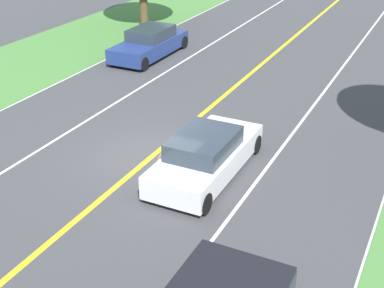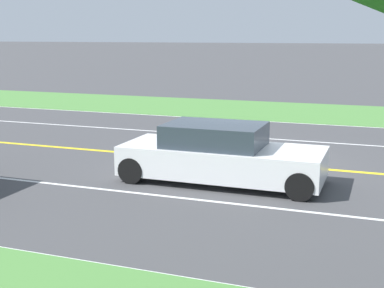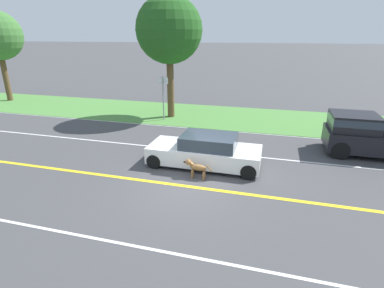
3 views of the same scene
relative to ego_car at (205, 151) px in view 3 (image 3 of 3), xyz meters
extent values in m
plane|color=#424244|center=(-2.00, 0.29, -0.63)|extent=(400.00, 400.00, 0.00)
cube|color=yellow|center=(-2.00, 0.29, -0.63)|extent=(0.18, 160.00, 0.01)
cube|color=white|center=(5.00, 0.29, -0.63)|extent=(0.14, 160.00, 0.01)
cube|color=white|center=(1.50, 0.29, -0.63)|extent=(0.10, 160.00, 0.01)
cube|color=white|center=(-5.50, 0.29, -0.63)|extent=(0.10, 160.00, 0.01)
cube|color=#4C843D|center=(8.00, 0.29, -0.61)|extent=(6.00, 160.00, 0.03)
cube|color=white|center=(0.00, 0.04, -0.13)|extent=(1.82, 4.61, 0.67)
cube|color=#2D3842|center=(0.00, -0.14, 0.46)|extent=(1.56, 2.21, 0.52)
cylinder|color=black|center=(0.82, 1.95, -0.33)|extent=(0.22, 0.60, 0.60)
cylinder|color=black|center=(0.82, -1.87, -0.33)|extent=(0.22, 0.60, 0.60)
cylinder|color=black|center=(-0.82, 1.95, -0.33)|extent=(0.22, 0.60, 0.60)
cylinder|color=black|center=(-0.82, -1.87, -0.33)|extent=(0.22, 0.60, 0.60)
ellipsoid|color=olive|center=(-1.26, -0.02, -0.18)|extent=(0.27, 0.68, 0.24)
cylinder|color=olive|center=(-1.17, 0.20, -0.46)|extent=(0.07, 0.07, 0.33)
cylinder|color=olive|center=(-1.21, -0.26, -0.46)|extent=(0.07, 0.07, 0.33)
cylinder|color=olive|center=(-1.31, 0.21, -0.46)|extent=(0.07, 0.07, 0.33)
cylinder|color=olive|center=(-1.35, -0.25, -0.46)|extent=(0.07, 0.07, 0.33)
cylinder|color=olive|center=(-1.24, 0.26, -0.08)|extent=(0.15, 0.19, 0.18)
sphere|color=olive|center=(-1.23, 0.37, -0.01)|extent=(0.24, 0.24, 0.22)
ellipsoid|color=#331E14|center=(-1.21, 0.53, -0.03)|extent=(0.11, 0.11, 0.09)
cone|color=brown|center=(-1.17, 0.36, 0.07)|extent=(0.08, 0.08, 0.10)
cone|color=brown|center=(-1.29, 0.37, 0.07)|extent=(0.08, 0.08, 0.10)
cylinder|color=olive|center=(-1.30, -0.45, -0.14)|extent=(0.07, 0.25, 0.25)
cube|color=black|center=(3.22, -6.12, 0.85)|extent=(1.83, 1.98, 0.74)
cube|color=#2D3842|center=(3.22, -6.12, 0.96)|extent=(1.85, 2.00, 0.33)
cylinder|color=black|center=(4.17, -5.57, -0.24)|extent=(0.22, 0.79, 0.79)
cylinder|color=black|center=(2.27, -5.57, -0.24)|extent=(0.22, 0.79, 0.79)
cylinder|color=brown|center=(7.13, 3.99, 1.44)|extent=(0.44, 0.44, 4.13)
sphere|color=#23561E|center=(7.13, 3.99, 4.83)|extent=(4.08, 4.08, 4.08)
cylinder|color=brown|center=(8.49, 18.67, 1.32)|extent=(0.43, 0.43, 3.90)
cylinder|color=gray|center=(6.21, 4.17, 0.75)|extent=(0.08, 0.08, 2.76)
cube|color=white|center=(6.27, 4.17, 1.88)|extent=(0.03, 0.64, 0.40)
camera|label=1|loc=(5.74, -12.52, 7.33)|focal=50.00mm
camera|label=2|loc=(11.46, 3.49, 2.72)|focal=50.00mm
camera|label=3|loc=(-11.27, -2.55, 4.56)|focal=28.00mm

